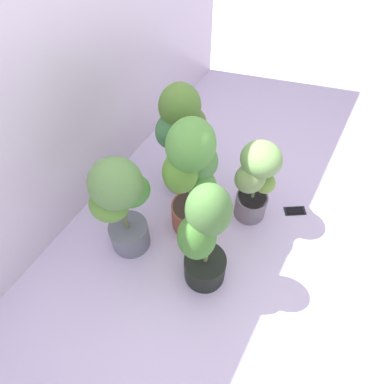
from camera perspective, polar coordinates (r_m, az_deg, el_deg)
The scene contains 8 objects.
ground_plane at distance 2.28m, azimuth 3.06°, elevation -6.81°, with size 8.00×8.00×0.00m, color silver.
mylar_back_wall at distance 1.95m, azimuth -19.95°, elevation 20.10°, with size 3.20×0.01×2.00m, color silver.
potted_plant_center at distance 1.91m, azimuth -0.07°, elevation 2.81°, with size 0.38×0.32×0.87m.
potted_plant_back_right at distance 2.17m, azimuth -1.84°, elevation 9.45°, with size 0.37×0.34×0.83m.
potted_plant_front_right at distance 2.10m, azimuth 10.58°, elevation 2.25°, with size 0.39×0.30×0.63m.
potted_plant_back_left at distance 1.92m, azimuth -11.53°, elevation -1.55°, with size 0.38×0.30×0.74m.
potted_plant_front_left at distance 1.75m, azimuth 1.98°, elevation -7.77°, with size 0.35×0.29×0.83m.
cell_phone at distance 2.47m, azimuth 16.42°, elevation -2.94°, with size 0.14×0.16×0.01m.
Camera 1 is at (-1.06, -0.46, 1.97)m, focal length 32.73 mm.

